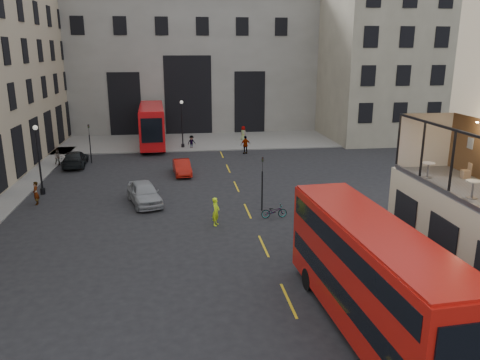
{
  "coord_description": "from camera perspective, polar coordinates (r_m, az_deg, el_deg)",
  "views": [
    {
      "loc": [
        -6.64,
        -18.04,
        10.73
      ],
      "look_at": [
        -2.89,
        9.32,
        3.0
      ],
      "focal_mm": 35.0,
      "sensor_mm": 36.0,
      "label": 1
    }
  ],
  "objects": [
    {
      "name": "cafe_table_mid",
      "position": [
        22.15,
        26.53,
        -0.73
      ],
      "size": [
        0.63,
        0.63,
        0.78
      ],
      "color": "silver",
      "rests_on": "cafe_floor"
    },
    {
      "name": "traffic_light_near",
      "position": [
        31.67,
        2.74,
        0.42
      ],
      "size": [
        0.16,
        0.2,
        3.8
      ],
      "color": "black",
      "rests_on": "ground"
    },
    {
      "name": "cafe_table_far",
      "position": [
        24.84,
        21.97,
        1.39
      ],
      "size": [
        0.61,
        0.61,
        0.76
      ],
      "color": "beige",
      "rests_on": "cafe_floor"
    },
    {
      "name": "cafe_chair_d",
      "position": [
        25.57,
        25.83,
        0.71
      ],
      "size": [
        0.43,
        0.43,
        0.76
      ],
      "color": "tan",
      "rests_on": "cafe_floor"
    },
    {
      "name": "car_c",
      "position": [
        47.06,
        -19.46,
        2.45
      ],
      "size": [
        2.3,
        5.06,
        1.44
      ],
      "primitive_type": "imported",
      "rotation": [
        0.0,
        0.0,
        3.2
      ],
      "color": "black",
      "rests_on": "ground"
    },
    {
      "name": "host_frontage",
      "position": [
        23.87,
        26.49,
        -6.9
      ],
      "size": [
        3.0,
        11.0,
        4.5
      ],
      "primitive_type": "cube",
      "color": "tan",
      "rests_on": "ground"
    },
    {
      "name": "street_lamp_a",
      "position": [
        38.41,
        -23.25,
        1.82
      ],
      "size": [
        0.36,
        0.36,
        5.33
      ],
      "color": "black",
      "rests_on": "ground"
    },
    {
      "name": "car_b",
      "position": [
        41.72,
        -7.08,
        1.55
      ],
      "size": [
        1.74,
        4.1,
        1.32
      ],
      "primitive_type": "imported",
      "rotation": [
        0.0,
        0.0,
        0.09
      ],
      "color": "#A4130A",
      "rests_on": "ground"
    },
    {
      "name": "traffic_light_far",
      "position": [
        47.52,
        -17.87,
        4.82
      ],
      "size": [
        0.16,
        0.2,
        3.8
      ],
      "color": "black",
      "rests_on": "ground"
    },
    {
      "name": "pedestrian_e",
      "position": [
        36.37,
        -23.63,
        -1.49
      ],
      "size": [
        0.48,
        0.66,
        1.68
      ],
      "primitive_type": "imported",
      "rotation": [
        0.0,
        0.0,
        4.85
      ],
      "color": "gray",
      "rests_on": "ground"
    },
    {
      "name": "bus_near",
      "position": [
        18.84,
        15.64,
        -10.83
      ],
      "size": [
        3.23,
        11.37,
        4.48
      ],
      "color": "#AA120B",
      "rests_on": "ground"
    },
    {
      "name": "pavement_far",
      "position": [
        57.05,
        -7.04,
        4.74
      ],
      "size": [
        40.0,
        12.0,
        0.12
      ],
      "primitive_type": "cube",
      "color": "slate",
      "rests_on": "ground"
    },
    {
      "name": "ground",
      "position": [
        22.01,
        11.15,
        -13.86
      ],
      "size": [
        140.0,
        140.0,
        0.0
      ],
      "primitive_type": "plane",
      "color": "black",
      "rests_on": "ground"
    },
    {
      "name": "bicycle",
      "position": [
        30.93,
        4.18,
        -3.82
      ],
      "size": [
        1.74,
        0.66,
        0.9
      ],
      "primitive_type": "imported",
      "rotation": [
        0.0,
        0.0,
        1.61
      ],
      "color": "gray",
      "rests_on": "ground"
    },
    {
      "name": "street_lamp_b",
      "position": [
        52.7,
        -7.05,
        6.42
      ],
      "size": [
        0.36,
        0.36,
        5.33
      ],
      "color": "black",
      "rests_on": "ground"
    },
    {
      "name": "car_a",
      "position": [
        34.19,
        -11.6,
        -1.56
      ],
      "size": [
        3.1,
        5.07,
        1.61
      ],
      "primitive_type": "imported",
      "rotation": [
        0.0,
        0.0,
        0.27
      ],
      "color": "#95989C",
      "rests_on": "ground"
    },
    {
      "name": "pedestrian_b",
      "position": [
        52.49,
        -5.92,
        4.6
      ],
      "size": [
        1.13,
        0.92,
        1.52
      ],
      "primitive_type": "imported",
      "rotation": [
        0.0,
        0.0,
        0.42
      ],
      "color": "gray",
      "rests_on": "ground"
    },
    {
      "name": "building_right",
      "position": [
        63.83,
        17.45,
        14.65
      ],
      "size": [
        16.6,
        18.6,
        20.0
      ],
      "color": "#9F9880",
      "rests_on": "ground"
    },
    {
      "name": "pedestrian_c",
      "position": [
        49.68,
        0.68,
        4.31
      ],
      "size": [
        1.23,
        0.79,
        1.94
      ],
      "primitive_type": "imported",
      "rotation": [
        0.0,
        0.0,
        3.45
      ],
      "color": "gray",
      "rests_on": "ground"
    },
    {
      "name": "pedestrian_d",
      "position": [
        56.97,
        0.4,
        5.69
      ],
      "size": [
        0.95,
        1.04,
        1.79
      ],
      "primitive_type": "imported",
      "rotation": [
        0.0,
        0.0,
        2.14
      ],
      "color": "gray",
      "rests_on": "ground"
    },
    {
      "name": "pedestrian_a",
      "position": [
        47.86,
        -21.29,
        2.6
      ],
      "size": [
        0.97,
        0.87,
        1.63
      ],
      "primitive_type": "imported",
      "rotation": [
        0.0,
        0.0,
        0.39
      ],
      "color": "gray",
      "rests_on": "ground"
    },
    {
      "name": "cafe_floor",
      "position": [
        23.15,
        27.18,
        -1.62
      ],
      "size": [
        3.0,
        10.0,
        0.1
      ],
      "primitive_type": "cube",
      "color": "slate",
      "rests_on": "host_frontage"
    },
    {
      "name": "gateway",
      "position": [
        66.06,
        -6.58,
        14.37
      ],
      "size": [
        35.0,
        10.6,
        18.0
      ],
      "color": "gray",
      "rests_on": "ground"
    },
    {
      "name": "cyclist",
      "position": [
        29.46,
        -2.96,
        -3.86
      ],
      "size": [
        0.66,
        0.78,
        1.82
      ],
      "primitive_type": "imported",
      "rotation": [
        0.0,
        0.0,
        1.17
      ],
      "color": "#D2FF1A",
      "rests_on": "ground"
    },
    {
      "name": "bus_far",
      "position": [
        54.61,
        -10.68,
        6.8
      ],
      "size": [
        3.12,
        11.66,
        4.61
      ],
      "color": "#BC0D0F",
      "rests_on": "ground"
    }
  ]
}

